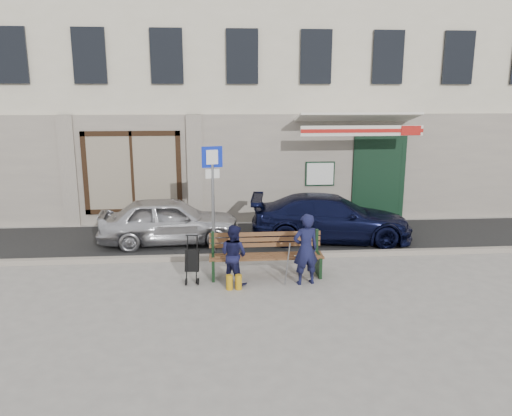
{
  "coord_description": "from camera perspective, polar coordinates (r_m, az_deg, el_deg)",
  "views": [
    {
      "loc": [
        -0.79,
        -9.64,
        3.83
      ],
      "look_at": [
        0.12,
        1.6,
        1.2
      ],
      "focal_mm": 35.0,
      "sensor_mm": 36.0,
      "label": 1
    }
  ],
  "objects": [
    {
      "name": "bench",
      "position": [
        10.56,
        0.93,
        -5.48
      ],
      "size": [
        2.4,
        1.17,
        0.98
      ],
      "color": "brown",
      "rests_on": "ground"
    },
    {
      "name": "asphalt_lane",
      "position": [
        13.32,
        -1.03,
        -3.56
      ],
      "size": [
        60.0,
        3.2,
        0.01
      ],
      "primitive_type": "cube",
      "color": "#282828",
      "rests_on": "ground"
    },
    {
      "name": "stroller",
      "position": [
        10.37,
        -7.32,
        -6.12
      ],
      "size": [
        0.31,
        0.42,
        0.97
      ],
      "rotation": [
        0.0,
        0.0,
        -0.12
      ],
      "color": "black",
      "rests_on": "ground"
    },
    {
      "name": "curb",
      "position": [
        11.78,
        -0.54,
        -5.53
      ],
      "size": [
        60.0,
        0.18,
        0.12
      ],
      "primitive_type": "cube",
      "color": "#9E9384",
      "rests_on": "ground"
    },
    {
      "name": "woman",
      "position": [
        10.15,
        -2.57,
        -5.33
      ],
      "size": [
        0.76,
        0.74,
        1.24
      ],
      "primitive_type": "imported",
      "rotation": [
        0.0,
        0.0,
        2.46
      ],
      "color": "#141538",
      "rests_on": "ground"
    },
    {
      "name": "ground",
      "position": [
        10.4,
        0.05,
        -8.48
      ],
      "size": [
        80.0,
        80.0,
        0.0
      ],
      "primitive_type": "plane",
      "color": "#9E9991",
      "rests_on": "ground"
    },
    {
      "name": "building",
      "position": [
        18.14,
        -2.19,
        16.73
      ],
      "size": [
        20.0,
        8.27,
        10.0
      ],
      "color": "beige",
      "rests_on": "ground"
    },
    {
      "name": "car_silver",
      "position": [
        13.0,
        -9.85,
        -1.41
      ],
      "size": [
        3.65,
        1.66,
        1.22
      ],
      "primitive_type": "imported",
      "rotation": [
        0.0,
        0.0,
        1.63
      ],
      "color": "silver",
      "rests_on": "ground"
    },
    {
      "name": "parking_sign",
      "position": [
        11.62,
        -4.98,
        2.77
      ],
      "size": [
        0.48,
        0.14,
        2.62
      ],
      "rotation": [
        0.0,
        0.0,
        0.24
      ],
      "color": "gray",
      "rests_on": "ground"
    },
    {
      "name": "car_navy",
      "position": [
        13.22,
        8.56,
        -1.13
      ],
      "size": [
        4.36,
        2.23,
        1.21
      ],
      "primitive_type": "imported",
      "rotation": [
        0.0,
        0.0,
        1.44
      ],
      "color": "black",
      "rests_on": "ground"
    },
    {
      "name": "man",
      "position": [
        10.14,
        5.69,
        -4.71
      ],
      "size": [
        0.6,
        0.46,
        1.47
      ],
      "primitive_type": "imported",
      "rotation": [
        0.0,
        0.0,
        3.35
      ],
      "color": "#141638",
      "rests_on": "ground"
    }
  ]
}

